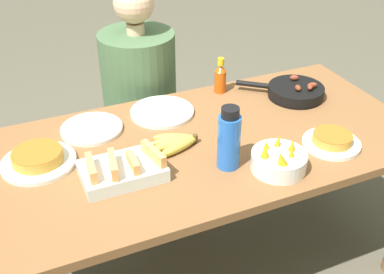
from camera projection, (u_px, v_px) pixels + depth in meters
The scene contains 13 objects.
ground_plane at pixel (192, 270), 2.22m from camera, with size 14.00×14.00×0.00m, color #565142.
dining_table at pixel (192, 162), 1.89m from camera, with size 1.80×0.83×0.70m.
banana_bunch at pixel (176, 143), 1.81m from camera, with size 0.20×0.16×0.04m.
melon_tray at pixel (122, 170), 1.64m from camera, with size 0.28×0.19×0.10m.
skillet at pixel (295, 91), 2.15m from camera, with size 0.34×0.30×0.08m.
frittata_plate_center at pixel (38, 159), 1.71m from camera, with size 0.27×0.27×0.06m.
frittata_plate_side at pixel (332, 141), 1.82m from camera, with size 0.22×0.22×0.05m.
empty_plate_near_front at pixel (92, 129), 1.92m from camera, with size 0.25×0.25×0.02m.
empty_plate_far_left at pixel (162, 112), 2.03m from camera, with size 0.27×0.27×0.02m.
fruit_bowl_mango at pixel (279, 160), 1.68m from camera, with size 0.20×0.20×0.12m.
water_bottle at pixel (229, 139), 1.66m from camera, with size 0.08×0.08×0.24m.
hot_sauce_bottle at pixel (220, 77), 2.16m from camera, with size 0.05×0.05×0.16m.
person_figure at pixel (141, 118), 2.47m from camera, with size 0.40×0.40×1.16m.
Camera 1 is at (-0.62, -1.41, 1.72)m, focal length 45.00 mm.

